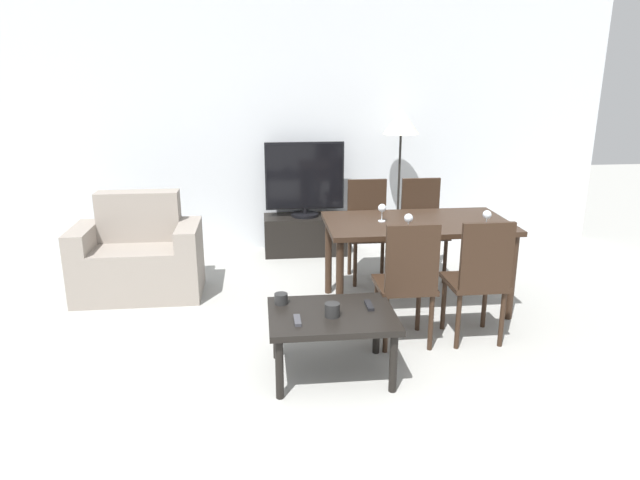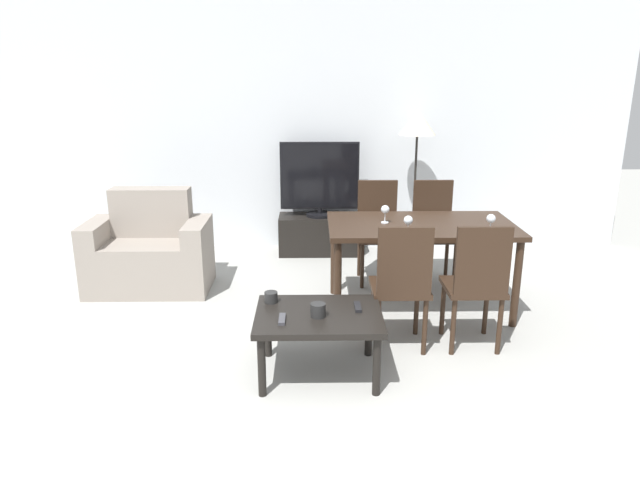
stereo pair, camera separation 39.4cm
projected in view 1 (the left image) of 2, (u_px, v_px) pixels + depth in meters
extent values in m
cube|color=silver|center=(277.00, 126.00, 6.07)|extent=(7.20, 0.06, 2.70)
cube|color=gray|center=(139.00, 271.00, 5.00)|extent=(0.71, 0.61, 0.45)
cube|color=gray|center=(139.00, 216.00, 5.06)|extent=(0.71, 0.20, 0.44)
cube|color=gray|center=(85.00, 263.00, 4.92)|extent=(0.18, 0.61, 0.63)
cube|color=gray|center=(190.00, 259.00, 5.02)|extent=(0.18, 0.61, 0.63)
cube|color=black|center=(305.00, 234.00, 6.17)|extent=(0.87, 0.39, 0.41)
cylinder|color=black|center=(305.00, 215.00, 6.11)|extent=(0.29, 0.29, 0.03)
cylinder|color=black|center=(305.00, 211.00, 6.10)|extent=(0.04, 0.04, 0.05)
cube|color=black|center=(305.00, 176.00, 5.99)|extent=(0.83, 0.04, 0.71)
cube|color=black|center=(305.00, 176.00, 5.97)|extent=(0.79, 0.01, 0.67)
cube|color=black|center=(332.00, 316.00, 3.63)|extent=(0.81, 0.62, 0.04)
cylinder|color=black|center=(279.00, 369.00, 3.42)|extent=(0.05, 0.05, 0.39)
cylinder|color=black|center=(393.00, 363.00, 3.49)|extent=(0.05, 0.05, 0.39)
cylinder|color=black|center=(276.00, 332.00, 3.90)|extent=(0.05, 0.05, 0.39)
cylinder|color=black|center=(376.00, 327.00, 3.97)|extent=(0.05, 0.05, 0.39)
cube|color=black|center=(417.00, 223.00, 4.64)|extent=(1.49, 0.83, 0.04)
cylinder|color=black|center=(340.00, 284.00, 4.34)|extent=(0.06, 0.06, 0.70)
cylinder|color=black|center=(512.00, 278.00, 4.48)|extent=(0.06, 0.06, 0.70)
cylinder|color=black|center=(328.00, 256.00, 5.02)|extent=(0.06, 0.06, 0.70)
cylinder|color=black|center=(478.00, 251.00, 5.16)|extent=(0.06, 0.06, 0.70)
cube|color=black|center=(404.00, 285.00, 4.09)|extent=(0.40, 0.40, 0.04)
cylinder|color=black|center=(376.00, 306.00, 4.29)|extent=(0.04, 0.04, 0.42)
cylinder|color=black|center=(418.00, 304.00, 4.32)|extent=(0.04, 0.04, 0.42)
cylinder|color=black|center=(386.00, 325.00, 3.98)|extent=(0.04, 0.04, 0.42)
cylinder|color=black|center=(431.00, 323.00, 4.01)|extent=(0.04, 0.04, 0.42)
cube|color=black|center=(412.00, 259.00, 3.84)|extent=(0.37, 0.04, 0.48)
cube|color=black|center=(424.00, 234.00, 5.36)|extent=(0.40, 0.40, 0.04)
cylinder|color=black|center=(411.00, 263.00, 5.26)|extent=(0.04, 0.04, 0.42)
cylinder|color=black|center=(445.00, 262.00, 5.29)|extent=(0.04, 0.04, 0.42)
cylinder|color=black|center=(402.00, 252.00, 5.57)|extent=(0.04, 0.04, 0.42)
cylinder|color=black|center=(434.00, 251.00, 5.60)|extent=(0.04, 0.04, 0.42)
cube|color=black|center=(420.00, 203.00, 5.46)|extent=(0.37, 0.04, 0.48)
cube|color=black|center=(474.00, 282.00, 4.14)|extent=(0.40, 0.40, 0.04)
cylinder|color=black|center=(444.00, 303.00, 4.34)|extent=(0.04, 0.04, 0.42)
cylinder|color=black|center=(485.00, 302.00, 4.38)|extent=(0.04, 0.04, 0.42)
cylinder|color=black|center=(458.00, 321.00, 4.03)|extent=(0.04, 0.04, 0.42)
cylinder|color=black|center=(502.00, 319.00, 4.07)|extent=(0.04, 0.04, 0.42)
cube|color=black|center=(487.00, 256.00, 3.89)|extent=(0.37, 0.04, 0.48)
cube|color=black|center=(370.00, 235.00, 5.31)|extent=(0.40, 0.40, 0.04)
cylinder|color=black|center=(355.00, 265.00, 5.20)|extent=(0.04, 0.04, 0.42)
cylinder|color=black|center=(390.00, 264.00, 5.24)|extent=(0.04, 0.04, 0.42)
cylinder|color=black|center=(350.00, 254.00, 5.51)|extent=(0.04, 0.04, 0.42)
cylinder|color=black|center=(382.00, 253.00, 5.55)|extent=(0.04, 0.04, 0.42)
cube|color=black|center=(367.00, 204.00, 5.41)|extent=(0.37, 0.04, 0.48)
cylinder|color=black|center=(396.00, 251.00, 6.24)|extent=(0.24, 0.24, 0.02)
cylinder|color=black|center=(398.00, 194.00, 6.05)|extent=(0.02, 0.02, 1.26)
cone|color=beige|center=(401.00, 121.00, 5.83)|extent=(0.37, 0.37, 0.25)
cube|color=black|center=(369.00, 305.00, 3.72)|extent=(0.04, 0.15, 0.02)
cube|color=#38383D|center=(298.00, 320.00, 3.50)|extent=(0.04, 0.15, 0.02)
cylinder|color=black|center=(332.00, 310.00, 3.56)|extent=(0.10, 0.10, 0.09)
cylinder|color=black|center=(281.00, 299.00, 3.76)|extent=(0.09, 0.09, 0.07)
cylinder|color=silver|center=(486.00, 228.00, 4.41)|extent=(0.06, 0.06, 0.01)
cylinder|color=silver|center=(486.00, 223.00, 4.40)|extent=(0.01, 0.01, 0.07)
sphere|color=silver|center=(487.00, 215.00, 4.38)|extent=(0.07, 0.07, 0.07)
cylinder|color=silver|center=(382.00, 221.00, 4.62)|extent=(0.06, 0.06, 0.01)
cylinder|color=silver|center=(382.00, 216.00, 4.61)|extent=(0.01, 0.01, 0.07)
sphere|color=silver|center=(382.00, 208.00, 4.59)|extent=(0.07, 0.07, 0.07)
cylinder|color=silver|center=(408.00, 232.00, 4.31)|extent=(0.06, 0.06, 0.01)
cylinder|color=silver|center=(408.00, 227.00, 4.30)|extent=(0.01, 0.01, 0.07)
sphere|color=silver|center=(409.00, 218.00, 4.28)|extent=(0.07, 0.07, 0.07)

